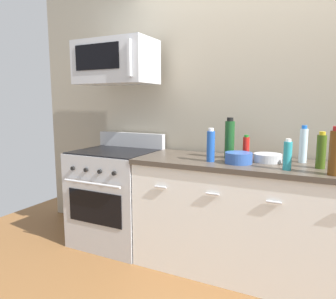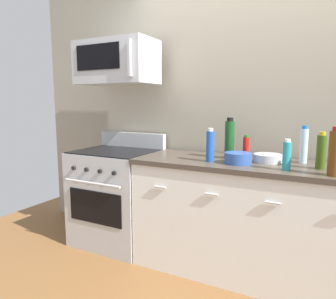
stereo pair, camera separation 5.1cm
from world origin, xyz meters
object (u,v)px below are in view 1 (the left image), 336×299
at_px(bottle_wine_green, 230,139).
at_px(bowl_steel_prep, 268,157).
at_px(bottle_water_clear, 303,145).
at_px(bottle_olive_oil, 321,151).
at_px(bottle_hot_sauce_red, 246,148).
at_px(bottle_dish_soap, 288,155).
at_px(bottle_soda_blue, 211,146).
at_px(bottle_wine_amber, 336,152).
at_px(microwave, 116,63).
at_px(bowl_blue_mixing, 239,158).
at_px(range_oven, 116,196).

relative_size(bottle_wine_green, bowl_steel_prep, 1.56).
bearing_deg(bottle_water_clear, bottle_olive_oil, -56.26).
relative_size(bottle_hot_sauce_red, bottle_dish_soap, 0.92).
distance_m(bottle_soda_blue, bowl_steel_prep, 0.45).
xyz_separation_m(bottle_dish_soap, bottle_wine_amber, (0.29, -0.03, 0.05)).
bearing_deg(bottle_wine_amber, bowl_steel_prep, 148.21).
bearing_deg(bottle_wine_amber, bottle_hot_sauce_red, 152.35).
height_order(bottle_soda_blue, bottle_wine_amber, bottle_wine_amber).
xyz_separation_m(microwave, bottle_wine_amber, (1.86, -0.26, -0.68)).
height_order(bottle_wine_green, bottle_water_clear, bottle_wine_green).
bearing_deg(microwave, bowl_blue_mixing, -6.56).
height_order(bottle_olive_oil, bottle_water_clear, bottle_water_clear).
distance_m(bottle_wine_green, bottle_water_clear, 0.56).
height_order(bottle_wine_amber, bowl_blue_mixing, bottle_wine_amber).
relative_size(bottle_hot_sauce_red, bottle_wine_green, 0.59).
bearing_deg(bottle_olive_oil, bottle_hot_sauce_red, 165.42).
xyz_separation_m(bottle_olive_oil, bowl_blue_mixing, (-0.56, -0.07, -0.08)).
relative_size(range_oven, bowl_blue_mixing, 5.21).
bearing_deg(bottle_wine_green, range_oven, -175.56).
height_order(range_oven, bottle_water_clear, bottle_water_clear).
bearing_deg(bottle_water_clear, bottle_wine_green, -172.27).
bearing_deg(bottle_dish_soap, range_oven, 173.32).
xyz_separation_m(bottle_hot_sauce_red, bowl_blue_mixing, (-0.01, -0.21, -0.05)).
xyz_separation_m(microwave, bottle_olive_oil, (1.78, -0.07, -0.71)).
distance_m(bottle_wine_green, bottle_wine_amber, 0.82).
xyz_separation_m(range_oven, bottle_soda_blue, (1.00, -0.12, 0.58)).
xyz_separation_m(range_oven, microwave, (0.00, 0.04, 1.28)).
height_order(bottle_hot_sauce_red, bottle_wine_green, bottle_wine_green).
bearing_deg(bowl_steel_prep, bottle_wine_amber, -31.79).
xyz_separation_m(bottle_wine_green, bottle_dish_soap, (0.48, -0.27, -0.06)).
distance_m(bottle_wine_amber, bottle_water_clear, 0.43).
distance_m(range_oven, bottle_olive_oil, 1.87).
relative_size(bottle_wine_green, bottle_water_clear, 1.18).
xyz_separation_m(bottle_dish_soap, bottle_water_clear, (0.08, 0.35, 0.03)).
bearing_deg(bottle_soda_blue, bowl_blue_mixing, 6.50).
relative_size(bowl_steel_prep, bowl_blue_mixing, 1.06).
bearing_deg(bottle_hot_sauce_red, microwave, -176.71).
relative_size(bottle_hot_sauce_red, bowl_blue_mixing, 0.97).
relative_size(bottle_soda_blue, bowl_steel_prep, 1.22).
bearing_deg(bowl_blue_mixing, bowl_steel_prep, 40.12).
bearing_deg(bottle_soda_blue, bottle_dish_soap, -6.43).
bearing_deg(bottle_wine_green, bottle_soda_blue, -114.41).
height_order(microwave, bottle_wine_amber, microwave).
bearing_deg(microwave, bottle_olive_oil, -2.36).
height_order(bottle_hot_sauce_red, bowl_steel_prep, bottle_hot_sauce_red).
relative_size(bottle_olive_oil, bowl_blue_mixing, 1.27).
bearing_deg(bottle_wine_green, bowl_steel_prep, -3.86).
bearing_deg(bottle_soda_blue, bottle_hot_sauce_red, 46.47).
height_order(bottle_hot_sauce_red, bottle_soda_blue, bottle_soda_blue).
height_order(range_oven, bottle_hot_sauce_red, bottle_hot_sauce_red).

